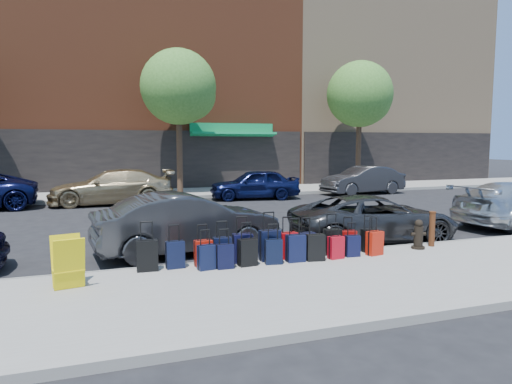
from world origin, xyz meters
name	(u,v)px	position (x,y,z in m)	size (l,w,h in m)	color
ground	(215,228)	(0.00, 0.00, 0.00)	(120.00, 120.00, 0.00)	black
sidewalk_near	(300,287)	(0.00, -6.50, 0.07)	(60.00, 4.00, 0.15)	gray
sidewalk_far	(169,193)	(0.00, 10.00, 0.07)	(60.00, 4.00, 0.15)	gray
curb_near	(263,260)	(0.00, -4.48, 0.07)	(60.00, 0.08, 0.15)	gray
curb_far	(175,198)	(0.00, 7.98, 0.07)	(60.00, 0.08, 0.15)	gray
building_center	(149,33)	(0.00, 17.99, 9.98)	(17.00, 12.85, 20.00)	brown
building_right	(358,62)	(16.00, 17.99, 8.98)	(15.00, 12.12, 18.00)	tan
tree_center	(181,89)	(0.64, 9.50, 5.41)	(3.80, 3.80, 7.27)	black
tree_right	(362,96)	(11.14, 9.50, 5.41)	(3.80, 3.80, 7.27)	black
suitcase_front_0	(147,255)	(-2.57, -4.79, 0.46)	(0.43, 0.25, 1.00)	black
suitcase_front_1	(175,255)	(-2.01, -4.77, 0.43)	(0.38, 0.22, 0.89)	black
suitcase_front_2	(203,253)	(-1.43, -4.79, 0.42)	(0.37, 0.22, 0.87)	#A6170A
suitcase_front_3	(222,251)	(-1.01, -4.76, 0.44)	(0.40, 0.25, 0.91)	black
suitcase_front_4	(243,248)	(-0.57, -4.79, 0.46)	(0.43, 0.25, 0.99)	black
suitcase_front_5	(270,245)	(0.04, -4.81, 0.48)	(0.45, 0.26, 1.06)	black
suitcase_front_6	(288,245)	(0.49, -4.78, 0.44)	(0.39, 0.22, 0.93)	#98090D
suitcase_front_7	(307,245)	(0.92, -4.80, 0.43)	(0.39, 0.24, 0.89)	black
suitcase_front_8	(332,242)	(1.58, -4.78, 0.45)	(0.41, 0.25, 0.95)	black
suitcase_front_9	(348,242)	(1.99, -4.79, 0.42)	(0.38, 0.26, 0.85)	maroon
suitcase_front_10	(369,240)	(2.53, -4.81, 0.42)	(0.36, 0.20, 0.86)	black
suitcase_back_2	(206,257)	(-1.43, -5.08, 0.40)	(0.37, 0.25, 0.81)	black
suitcase_back_3	(225,256)	(-1.06, -5.12, 0.40)	(0.34, 0.20, 0.81)	black
suitcase_back_4	(248,252)	(-0.55, -5.07, 0.43)	(0.40, 0.26, 0.91)	black
suitcase_back_5	(273,251)	(0.01, -5.11, 0.42)	(0.38, 0.26, 0.85)	black
suitcase_back_6	(296,248)	(0.53, -5.09, 0.44)	(0.40, 0.23, 0.94)	black
suitcase_back_7	(315,247)	(0.97, -5.15, 0.44)	(0.42, 0.28, 0.93)	black
suitcase_back_8	(336,247)	(1.47, -5.15, 0.40)	(0.35, 0.23, 0.80)	#A60A18
suitcase_back_9	(352,246)	(1.92, -5.09, 0.39)	(0.34, 0.21, 0.77)	black
suitcase_back_10	(375,243)	(2.47, -5.14, 0.42)	(0.40, 0.28, 0.88)	#B01A0B
fire_hydrant	(418,235)	(3.83, -4.94, 0.48)	(0.37, 0.32, 0.71)	black
bollard	(432,228)	(4.32, -4.83, 0.60)	(0.16, 0.16, 0.87)	#38190C
display_rack	(68,263)	(-3.99, -5.43, 0.60)	(0.61, 0.65, 0.91)	yellow
car_near_1	(188,223)	(-1.41, -2.94, 0.74)	(1.57, 4.50, 1.48)	#323235
car_near_2	(374,218)	(3.69, -3.26, 0.64)	(2.12, 4.60, 1.28)	#313134
car_far_1	(112,187)	(-2.92, 7.06, 0.77)	(2.16, 5.32, 1.54)	tan
car_far_2	(255,184)	(3.64, 6.80, 0.73)	(1.72, 4.28, 1.46)	#0D1239
car_far_3	(363,180)	(9.77, 7.00, 0.75)	(1.58, 4.53, 1.49)	#313133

